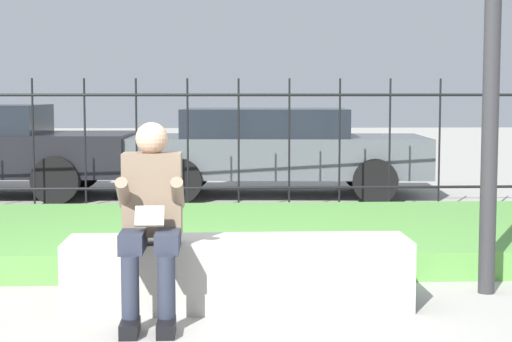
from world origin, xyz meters
The scene contains 6 objects.
ground_plane centered at (0.00, 0.00, 0.00)m, with size 60.00×60.00×0.00m, color #9E9B93.
stone_bench centered at (0.18, 0.00, 0.21)m, with size 2.34×0.53×0.47m.
person_seated_reader centered at (-0.38, -0.30, 0.70)m, with size 0.42×0.73×1.27m.
grass_berm centered at (0.00, 2.24, 0.12)m, with size 10.48×3.09×0.23m.
iron_fence centered at (0.00, 4.42, 0.86)m, with size 8.48×0.03×1.63m.
car_parked_center centered at (0.85, 6.34, 0.68)m, with size 4.27×2.12×1.24m.
Camera 1 is at (0.04, -5.75, 1.46)m, focal length 60.00 mm.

